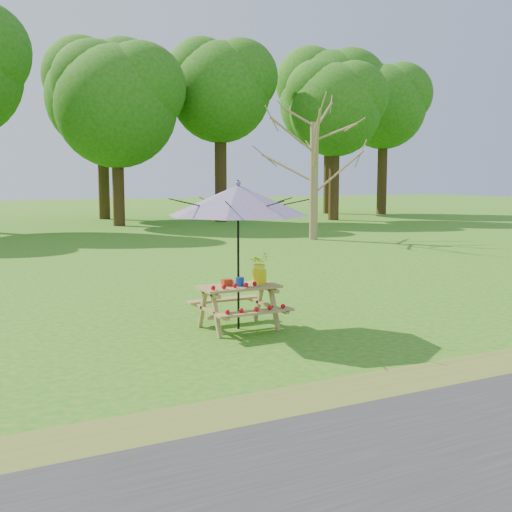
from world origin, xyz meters
name	(u,v)px	position (x,y,z in m)	size (l,w,h in m)	color
ground	(98,356)	(0.00, 0.00, 0.00)	(120.00, 120.00, 0.00)	#227315
drygrass_strip	(173,432)	(0.00, -2.80, 0.00)	(120.00, 1.20, 0.01)	olive
bare_tree	(315,73)	(10.91, 11.94, 6.02)	(6.54, 6.54, 9.92)	#89634B
picnic_table	(239,308)	(2.26, 0.50, 0.33)	(1.20, 1.32, 0.67)	#A6834B
patio_umbrella	(238,200)	(2.26, 0.50, 1.95)	(2.48, 2.48, 2.25)	black
produce_bins	(233,282)	(2.19, 0.53, 0.72)	(0.29, 0.37, 0.13)	#BA2A0E
tomatoes_row	(235,286)	(2.11, 0.32, 0.71)	(0.77, 0.13, 0.07)	red
flower_bucket	(259,267)	(2.64, 0.54, 0.92)	(0.36, 0.34, 0.48)	yellow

